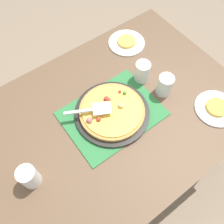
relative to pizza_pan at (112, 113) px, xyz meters
name	(u,v)px	position (x,y,z in m)	size (l,w,h in m)	color
ground_plane	(112,161)	(0.00, 0.00, -0.76)	(8.00, 8.00, 0.00)	#84705B
dining_table	(112,124)	(0.00, 0.00, -0.12)	(1.40, 1.00, 0.75)	brown
placemat	(112,114)	(0.00, 0.00, -0.01)	(0.48, 0.36, 0.01)	#2D753D
pizza_pan	(112,113)	(0.00, 0.00, 0.00)	(0.38, 0.38, 0.01)	black
pizza	(112,111)	(0.00, 0.00, 0.02)	(0.33, 0.33, 0.05)	#B78442
plate_near_left	(127,43)	(0.37, 0.35, -0.01)	(0.22, 0.22, 0.01)	white
plate_far_right	(216,108)	(0.45, -0.30, -0.01)	(0.22, 0.22, 0.01)	white
served_slice_left	(127,41)	(0.37, 0.35, 0.01)	(0.11, 0.11, 0.02)	#EAB747
served_slice_right	(217,107)	(0.45, -0.30, 0.01)	(0.11, 0.11, 0.02)	gold
cup_near	(29,177)	(-0.48, -0.06, 0.05)	(0.08, 0.08, 0.12)	white
cup_far	(142,72)	(0.26, 0.08, 0.05)	(0.08, 0.08, 0.12)	white
cup_corner	(165,85)	(0.30, -0.05, 0.05)	(0.08, 0.08, 0.12)	white
pizza_server	(92,110)	(-0.09, 0.04, 0.06)	(0.22, 0.14, 0.01)	silver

